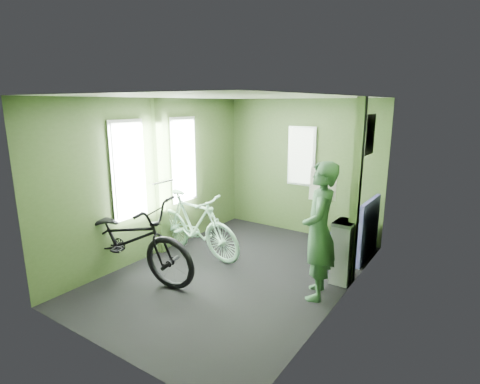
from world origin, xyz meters
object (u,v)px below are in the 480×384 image
at_px(bicycle_black, 129,278).
at_px(bicycle_mint, 196,256).
at_px(bench_seat, 355,239).
at_px(passenger, 319,231).
at_px(waste_box, 343,252).

distance_m(bicycle_black, bicycle_mint, 1.08).
bearing_deg(bicycle_mint, bicycle_black, 172.16).
height_order(bicycle_mint, bench_seat, bench_seat).
bearing_deg(bicycle_mint, passenger, -87.50).
relative_size(passenger, waste_box, 2.01).
height_order(waste_box, bench_seat, bench_seat).
xyz_separation_m(passenger, waste_box, (0.13, 0.53, -0.41)).
bearing_deg(bicycle_black, bench_seat, -50.47).
relative_size(bicycle_mint, waste_box, 2.07).
bearing_deg(waste_box, passenger, -103.56).
relative_size(bicycle_black, bench_seat, 2.30).
height_order(bicycle_black, waste_box, waste_box).
bearing_deg(bicycle_mint, bench_seat, -50.68).
xyz_separation_m(bicycle_black, bicycle_mint, (0.25, 1.05, 0.00)).
bearing_deg(bicycle_mint, waste_box, -72.87).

